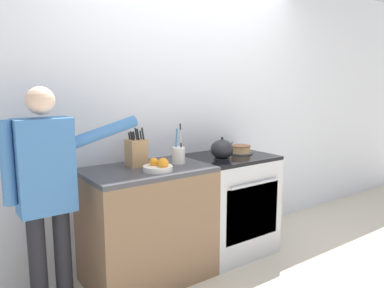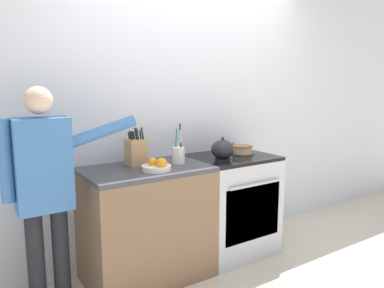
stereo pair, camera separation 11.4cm
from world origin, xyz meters
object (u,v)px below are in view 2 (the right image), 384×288
at_px(layer_cake, 242,150).
at_px(fruit_bowl, 157,166).
at_px(tea_kettle, 223,150).
at_px(utensil_crock, 178,154).
at_px(person_baker, 45,184).
at_px(stove_range, 230,204).
at_px(knife_block, 136,152).

bearing_deg(layer_cake, fruit_bowl, -170.81).
distance_m(layer_cake, fruit_bowl, 0.98).
xyz_separation_m(tea_kettle, utensil_crock, (-0.40, 0.06, -0.01)).
relative_size(tea_kettle, person_baker, 0.16).
bearing_deg(fruit_bowl, utensil_crock, 25.98).
xyz_separation_m(layer_cake, tea_kettle, (-0.30, -0.09, 0.05)).
xyz_separation_m(fruit_bowl, person_baker, (-0.77, 0.07, -0.03)).
xyz_separation_m(layer_cake, fruit_bowl, (-0.97, -0.16, -0.00)).
relative_size(stove_range, layer_cake, 4.01).
bearing_deg(utensil_crock, fruit_bowl, -154.02).
xyz_separation_m(stove_range, knife_block, (-0.88, 0.11, 0.56)).
height_order(stove_range, layer_cake, layer_cake).
bearing_deg(person_baker, layer_cake, 4.28).
height_order(stove_range, tea_kettle, tea_kettle).
height_order(stove_range, knife_block, knife_block).
bearing_deg(layer_cake, knife_block, 175.11).
height_order(layer_cake, tea_kettle, tea_kettle).
height_order(layer_cake, fruit_bowl, fruit_bowl).
relative_size(tea_kettle, knife_block, 0.79).
xyz_separation_m(layer_cake, person_baker, (-1.74, -0.09, -0.03)).
bearing_deg(person_baker, stove_range, 3.90).
relative_size(knife_block, fruit_bowl, 1.39).
xyz_separation_m(knife_block, fruit_bowl, (0.05, -0.24, -0.08)).
bearing_deg(stove_range, tea_kettle, -155.08).
distance_m(layer_cake, knife_block, 1.03).
xyz_separation_m(tea_kettle, fruit_bowl, (-0.67, -0.07, -0.05)).
bearing_deg(utensil_crock, person_baker, -176.73).
relative_size(layer_cake, fruit_bowl, 1.03).
bearing_deg(tea_kettle, stove_range, 24.92).
bearing_deg(fruit_bowl, person_baker, 174.86).
xyz_separation_m(layer_cake, utensil_crock, (-0.70, -0.03, 0.04)).
distance_m(layer_cake, tea_kettle, 0.31).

